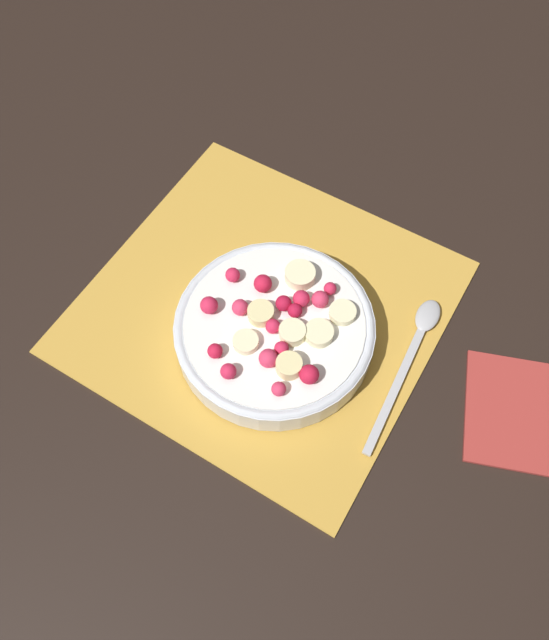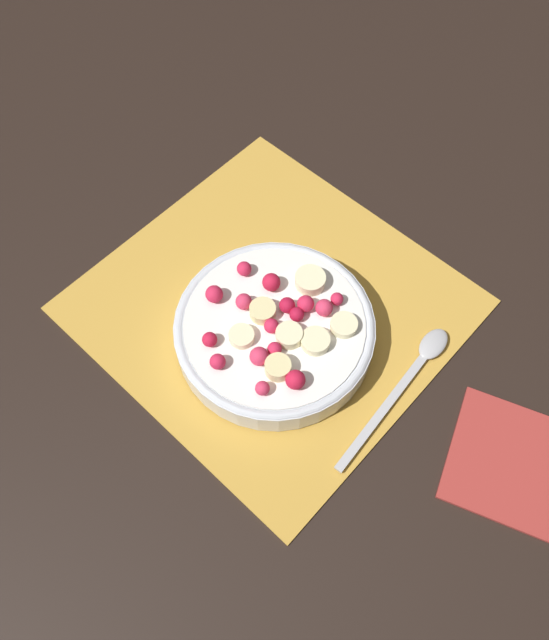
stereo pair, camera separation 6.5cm
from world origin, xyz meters
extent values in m
plane|color=black|center=(0.00, 0.00, 0.00)|extent=(3.00, 3.00, 0.00)
cube|color=gold|center=(0.00, 0.00, 0.00)|extent=(0.38, 0.37, 0.01)
cylinder|color=silver|center=(0.03, -0.03, 0.02)|extent=(0.22, 0.22, 0.03)
torus|color=silver|center=(0.03, -0.03, 0.03)|extent=(0.22, 0.22, 0.01)
cylinder|color=white|center=(0.03, -0.03, 0.04)|extent=(0.19, 0.19, 0.00)
cylinder|color=beige|center=(0.07, -0.07, 0.05)|extent=(0.03, 0.03, 0.01)
cylinder|color=#F4EAB7|center=(0.06, -0.03, 0.05)|extent=(0.03, 0.03, 0.01)
cylinder|color=#F4EAB7|center=(0.02, -0.07, 0.05)|extent=(0.03, 0.03, 0.01)
cylinder|color=beige|center=(0.02, -0.03, 0.05)|extent=(0.04, 0.04, 0.01)
cylinder|color=#F4EAB7|center=(0.03, 0.03, 0.05)|extent=(0.05, 0.05, 0.01)
cylinder|color=#F4EAB7|center=(0.08, -0.02, 0.05)|extent=(0.04, 0.04, 0.01)
cylinder|color=#F4EAB7|center=(0.09, 0.02, 0.04)|extent=(0.04, 0.04, 0.01)
sphere|color=#D12347|center=(0.04, 0.01, 0.05)|extent=(0.02, 0.02, 0.02)
sphere|color=#B21433|center=(0.05, -0.01, 0.05)|extent=(0.02, 0.02, 0.02)
sphere|color=#DB3356|center=(0.08, -0.10, 0.05)|extent=(0.01, 0.01, 0.01)
sphere|color=#B21433|center=(0.03, -0.01, 0.05)|extent=(0.02, 0.02, 0.02)
sphere|color=#D12347|center=(0.04, -0.04, 0.05)|extent=(0.02, 0.02, 0.02)
sphere|color=red|center=(0.00, 0.00, 0.05)|extent=(0.02, 0.02, 0.02)
sphere|color=#DB3356|center=(0.05, -0.07, 0.05)|extent=(0.02, 0.02, 0.02)
sphere|color=#D12347|center=(-0.03, -0.05, 0.05)|extent=(0.02, 0.02, 0.02)
sphere|color=#D12347|center=(0.02, -0.11, 0.05)|extent=(0.02, 0.02, 0.02)
sphere|color=#DB3356|center=(0.06, 0.01, 0.05)|extent=(0.02, 0.02, 0.02)
sphere|color=red|center=(0.10, -0.07, 0.05)|extent=(0.02, 0.02, 0.02)
sphere|color=#D12347|center=(-0.03, -0.01, 0.05)|extent=(0.02, 0.02, 0.02)
sphere|color=#D12347|center=(0.06, 0.03, 0.05)|extent=(0.01, 0.01, 0.01)
sphere|color=#DB3356|center=(-0.01, -0.04, 0.05)|extent=(0.02, 0.02, 0.02)
sphere|color=red|center=(0.00, -0.09, 0.05)|extent=(0.02, 0.02, 0.02)
sphere|color=#D12347|center=(0.06, -0.06, 0.05)|extent=(0.02, 0.02, 0.02)
cube|color=#B2B2B7|center=(0.17, -0.02, 0.01)|extent=(0.02, 0.16, 0.00)
ellipsoid|color=#B2B2B7|center=(0.17, 0.08, 0.01)|extent=(0.03, 0.05, 0.01)
cube|color=#A3332D|center=(0.30, 0.03, 0.00)|extent=(0.15, 0.16, 0.01)
camera|label=1|loc=(0.20, -0.30, 0.62)|focal=35.00mm
camera|label=2|loc=(0.25, -0.26, 0.62)|focal=35.00mm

